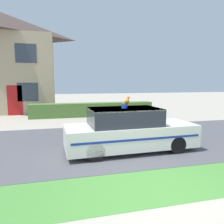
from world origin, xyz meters
The scene contains 7 objects.
ground_plane centered at (0.00, 0.00, 0.00)m, with size 80.00×80.00×0.00m, color #A89E8E.
road_strip centered at (0.00, 4.19, 0.01)m, with size 28.00×6.06×0.01m, color #4C4C51.
lawn_verge centered at (0.00, 0.33, 0.00)m, with size 28.00×1.66×0.01m, color #478438.
garden_hedge centered at (0.34, 10.75, 0.46)m, with size 8.33×0.88×0.92m, color #4C7233.
police_car centered at (0.28, 2.88, 0.71)m, with size 4.42×1.72×1.59m.
cat centered at (0.20, 2.89, 1.71)m, with size 0.32×0.26×0.28m.
house_left centered at (-6.20, 15.41, 3.95)m, with size 8.34×6.16×7.76m.
Camera 1 is at (-2.04, -3.95, 2.33)m, focal length 35.00 mm.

